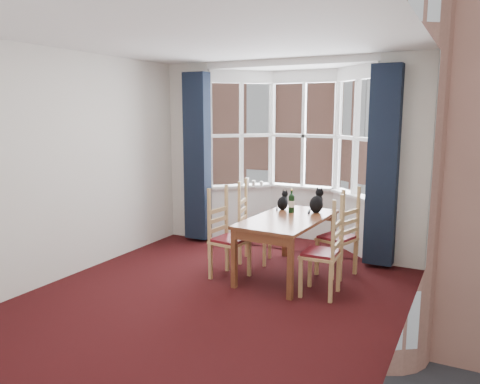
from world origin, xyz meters
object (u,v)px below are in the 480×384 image
Objects in this scene: wine_bottle at (291,202)px; candle_short at (254,183)px; chair_right_near at (329,255)px; chair_right_far at (343,240)px; candle_tall at (247,182)px; chair_left_near at (224,240)px; cat_right at (317,203)px; chair_left_far at (249,228)px; dining_table at (288,224)px; candle_extra at (261,184)px; cat_left at (283,202)px.

candle_short is (-1.08, 1.12, 0.03)m from wine_bottle.
chair_right_near is 0.71m from chair_right_far.
candle_short is at bearing 16.16° from candle_tall.
chair_left_near is 1.32m from cat_right.
candle_short reaches higher than chair_left_far.
candle_tall is (-1.92, 1.83, 0.46)m from chair_right_near.
chair_right_far is at bearing -32.69° from candle_short.
chair_left_near and chair_left_far have the same top height.
candle_tall is (-1.26, 1.39, 0.27)m from dining_table.
cat_right is 4.29× the size of candle_extra.
chair_left_near is at bearing -136.53° from cat_right.
cat_left reaches higher than candle_extra.
candle_extra is (-0.33, 1.85, 0.44)m from chair_left_near.
cat_right is at bearing -34.98° from candle_short.
wine_bottle reaches higher than chair_left_far.
cat_right is 2.67× the size of candle_tall.
cat_right reaches higher than wine_bottle.
chair_left_near is 1.93m from candle_extra.
chair_right_far reaches higher than dining_table.
dining_table is 0.52m from cat_left.
cat_right is (0.91, 0.87, 0.40)m from chair_left_near.
candle_extra is (-1.66, 1.17, 0.44)m from chair_right_far.
candle_extra is (-0.79, 1.02, 0.06)m from cat_left.
chair_right_near is at bearing -33.37° from dining_table.
chair_right_far is 2.96× the size of wine_bottle.
cat_right reaches higher than dining_table.
candle_tall is 1.61× the size of candle_extra.
chair_right_near is 10.80× the size of candle_short.
dining_table is at bearing -47.94° from candle_tall.
candle_tall is at bearing 136.36° from chair_right_near.
chair_left_far is 1.32m from candle_tall.
chair_left_far reaches higher than dining_table.
candle_short is 1.09× the size of candle_extra.
chair_left_near is 1.00× the size of chair_left_far.
dining_table is 1.70× the size of chair_left_far.
chair_left_near and chair_right_near have the same top height.
cat_right is at bearing 64.33° from dining_table.
candle_extra is at bearing 125.39° from dining_table.
chair_left_near is at bearing -149.69° from dining_table.
cat_left is (0.45, 0.83, 0.38)m from chair_left_near.
candle_extra reaches higher than chair_left_near.
dining_table is at bearing 30.31° from chair_left_near.
chair_right_far is at bearing -24.23° from cat_right.
wine_bottle is (-0.29, -0.16, 0.01)m from cat_right.
wine_bottle is at bearing 177.76° from chair_right_far.
chair_right_far is 2.25m from candle_tall.
chair_left_near and chair_right_far have the same top height.
candle_tall is at bearing 147.77° from cat_right.
candle_extra is (-1.69, 1.88, 0.44)m from chair_right_near.
chair_right_far is 3.39× the size of cat_left.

